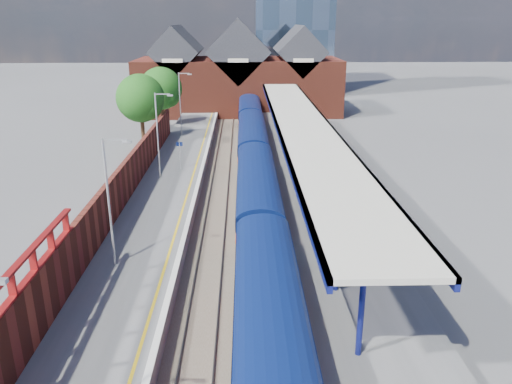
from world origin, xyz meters
TOP-DOWN VIEW (x-y plane):
  - ground at (0.00, 30.00)m, footprint 240.00×240.00m
  - ballast_bed at (0.00, 20.00)m, footprint 6.00×76.00m
  - rails at (0.00, 20.00)m, footprint 4.51×76.00m
  - left_platform at (-5.50, 20.00)m, footprint 5.00×76.00m
  - right_platform at (6.00, 20.00)m, footprint 6.00×76.00m
  - coping_left at (-3.15, 20.00)m, footprint 0.30×76.00m
  - coping_right at (3.15, 20.00)m, footprint 0.30×76.00m
  - yellow_line at (-3.75, 20.00)m, footprint 0.14×76.00m
  - train at (1.49, 23.30)m, footprint 2.90×65.91m
  - canopy at (5.48, 21.95)m, footprint 4.50×52.00m
  - lamp_post_b at (-6.36, 6.00)m, footprint 1.48×0.18m
  - lamp_post_c at (-6.36, 22.00)m, footprint 1.48×0.18m
  - lamp_post_d at (-6.36, 38.00)m, footprint 1.48×0.18m
  - platform_sign at (-5.00, 24.00)m, footprint 0.55×0.08m
  - brick_wall at (-8.10, 13.54)m, footprint 0.35×50.00m
  - station_building at (0.00, 58.00)m, footprint 30.00×12.12m
  - tree_near at (-10.35, 35.91)m, footprint 5.20×5.20m
  - tree_far at (-9.35, 43.91)m, footprint 5.20×5.20m
  - parked_car_silver at (7.35, 14.45)m, footprint 4.62×2.55m
  - parked_car_dark at (8.50, 17.90)m, footprint 4.19×2.02m
  - parked_car_blue at (8.40, 25.17)m, footprint 4.52×2.63m

SIDE VIEW (x-z plane):
  - ground at x=0.00m, z-range 0.00..0.00m
  - ballast_bed at x=0.00m, z-range 0.00..0.06m
  - rails at x=0.00m, z-range 0.05..0.19m
  - left_platform at x=-5.50m, z-range 0.00..1.00m
  - right_platform at x=6.00m, z-range 0.00..1.00m
  - yellow_line at x=-3.75m, z-range 1.00..1.01m
  - coping_left at x=-3.15m, z-range 1.00..1.05m
  - coping_right at x=3.15m, z-range 1.00..1.05m
  - parked_car_dark at x=8.50m, z-range 1.00..2.18m
  - parked_car_blue at x=8.40m, z-range 1.00..2.18m
  - parked_car_silver at x=7.35m, z-range 1.00..2.44m
  - train at x=1.49m, z-range 0.40..3.85m
  - brick_wall at x=-8.10m, z-range 0.52..4.38m
  - platform_sign at x=-5.00m, z-range 1.44..3.94m
  - lamp_post_b at x=-6.36m, z-range 1.49..8.49m
  - lamp_post_c at x=-6.36m, z-range 1.49..8.49m
  - lamp_post_d at x=-6.36m, z-range 1.49..8.49m
  - canopy at x=5.48m, z-range 3.01..7.49m
  - tree_near at x=-10.35m, z-range 1.30..9.40m
  - tree_far at x=-9.35m, z-range 1.30..9.40m
  - station_building at x=0.00m, z-range -1.44..12.34m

